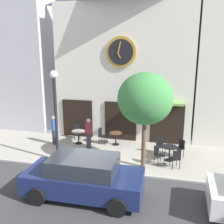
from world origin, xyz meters
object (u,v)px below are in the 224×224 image
(cafe_chair_mid_row, at_px, (160,144))
(pedestrian_maroon, at_px, (89,133))
(cafe_table_near_door, at_px, (170,150))
(cafe_chair_near_lamp, at_px, (77,130))
(cafe_table_leftmost, at_px, (116,136))
(street_lamp, at_px, (56,116))
(pedestrian_blue, at_px, (54,130))
(cafe_chair_outer, at_px, (176,158))
(cafe_chair_by_entrance, at_px, (180,147))
(parked_car_navy, at_px, (84,177))
(cafe_chair_right_end, at_px, (158,154))
(cafe_table_center, at_px, (78,134))
(cafe_chair_corner, at_px, (102,135))
(street_tree, at_px, (145,99))

(cafe_chair_mid_row, xyz_separation_m, pedestrian_maroon, (-3.85, -0.10, 0.33))
(cafe_table_near_door, relative_size, cafe_chair_near_lamp, 0.83)
(cafe_table_leftmost, distance_m, cafe_chair_near_lamp, 2.56)
(street_lamp, xyz_separation_m, pedestrian_blue, (-1.12, 1.95, -1.36))
(cafe_table_near_door, xyz_separation_m, cafe_chair_outer, (0.29, -0.81, 0.00))
(cafe_chair_by_entrance, height_order, parked_car_navy, parked_car_navy)
(cafe_chair_near_lamp, height_order, cafe_chair_right_end, same)
(cafe_table_center, relative_size, cafe_chair_corner, 0.86)
(cafe_chair_by_entrance, height_order, cafe_chair_right_end, same)
(cafe_table_center, xyz_separation_m, cafe_chair_right_end, (4.62, -1.74, -0.02))
(cafe_chair_near_lamp, bearing_deg, cafe_table_leftmost, -9.36)
(cafe_table_near_door, relative_size, cafe_chair_outer, 0.83)
(cafe_table_near_door, distance_m, pedestrian_blue, 6.48)
(street_lamp, distance_m, cafe_chair_right_end, 5.12)
(cafe_table_near_door, height_order, parked_car_navy, parked_car_navy)
(cafe_chair_near_lamp, bearing_deg, cafe_table_near_door, -18.83)
(street_lamp, xyz_separation_m, cafe_chair_mid_row, (4.83, 1.94, -1.69))
(cafe_chair_right_end, relative_size, parked_car_navy, 0.21)
(cafe_table_center, height_order, cafe_table_near_door, cafe_table_center)
(cafe_chair_near_lamp, relative_size, pedestrian_blue, 0.54)
(street_tree, distance_m, cafe_chair_mid_row, 3.24)
(cafe_table_leftmost, xyz_separation_m, cafe_table_near_door, (3.01, -1.47, 0.02))
(cafe_chair_by_entrance, relative_size, cafe_chair_mid_row, 1.00)
(street_lamp, xyz_separation_m, cafe_table_center, (0.17, 2.38, -1.67))
(cafe_table_center, xyz_separation_m, pedestrian_blue, (-1.29, -0.43, 0.31))
(cafe_chair_near_lamp, xyz_separation_m, pedestrian_blue, (-0.90, -1.15, 0.33))
(cafe_table_leftmost, bearing_deg, parked_car_navy, -89.92)
(cafe_table_leftmost, relative_size, cafe_table_near_door, 0.96)
(street_tree, relative_size, pedestrian_maroon, 2.61)
(cafe_chair_mid_row, height_order, pedestrian_maroon, pedestrian_maroon)
(cafe_table_center, relative_size, pedestrian_maroon, 0.46)
(cafe_table_center, bearing_deg, cafe_chair_corner, 14.59)
(street_lamp, relative_size, cafe_chair_near_lamp, 4.85)
(cafe_table_near_door, relative_size, pedestrian_blue, 0.45)
(pedestrian_maroon, bearing_deg, street_lamp, -117.96)
(cafe_table_center, relative_size, cafe_chair_mid_row, 0.86)
(cafe_chair_by_entrance, relative_size, cafe_chair_right_end, 1.00)
(cafe_table_center, bearing_deg, cafe_chair_by_entrance, -5.63)
(cafe_table_near_door, height_order, cafe_chair_mid_row, cafe_chair_mid_row)
(cafe_table_leftmost, distance_m, cafe_chair_mid_row, 2.64)
(cafe_chair_outer, distance_m, cafe_chair_mid_row, 1.71)
(street_tree, bearing_deg, cafe_chair_by_entrance, 43.55)
(cafe_chair_by_entrance, bearing_deg, pedestrian_blue, 178.91)
(cafe_chair_near_lamp, xyz_separation_m, cafe_chair_by_entrance, (6.04, -1.29, 0.00))
(cafe_chair_near_lamp, distance_m, cafe_chair_right_end, 5.58)
(cafe_chair_right_end, relative_size, pedestrian_blue, 0.54)
(street_lamp, relative_size, cafe_chair_by_entrance, 4.85)
(cafe_table_leftmost, distance_m, cafe_table_near_door, 3.35)
(cafe_table_leftmost, height_order, pedestrian_maroon, pedestrian_maroon)
(pedestrian_blue, bearing_deg, cafe_table_center, 18.29)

